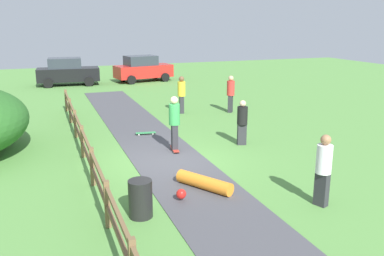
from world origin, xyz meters
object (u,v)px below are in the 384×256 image
object	(u,v)px
skater_fallen	(203,183)
parked_car_red	(143,69)
bystander_black	(242,121)
trash_bin	(140,199)
bystander_white	(324,167)
skater_riding	(174,121)
skateboard_loose	(146,133)
bystander_red	(231,92)
bystander_yellow	(182,93)
parked_car_black	(68,72)

from	to	relation	value
skater_fallen	parked_car_red	distance (m)	20.82
skater_fallen	bystander_black	xyz separation A→B (m)	(2.93, 3.43, 0.71)
trash_bin	bystander_white	bearing A→B (deg)	-12.49
parked_car_red	skater_riding	bearing A→B (deg)	-100.16
bystander_white	parked_car_red	bearing A→B (deg)	87.45
skateboard_loose	bystander_black	size ratio (longest dim) A/B	0.49
skater_fallen	bystander_white	size ratio (longest dim) A/B	0.90
bystander_white	bystander_black	distance (m)	5.34
trash_bin	bystander_red	xyz separation A→B (m)	(6.85, 9.50, 0.57)
bystander_yellow	parked_car_red	distance (m)	11.32
skater_fallen	bystander_white	bearing A→B (deg)	-38.08
bystander_yellow	bystander_white	distance (m)	11.12
skater_riding	parked_car_black	xyz separation A→B (m)	(-2.36, 17.02, -0.15)
skateboard_loose	parked_car_black	distance (m)	14.75
skateboard_loose	bystander_white	world-z (taller)	bystander_white
skateboard_loose	bystander_black	xyz separation A→B (m)	(3.00, -2.51, 0.82)
parked_car_black	bystander_white	bearing A→B (deg)	-78.87
bystander_red	parked_car_black	bearing A→B (deg)	120.07
bystander_yellow	bystander_white	size ratio (longest dim) A/B	1.00
trash_bin	parked_car_red	xyz separation A→B (m)	(5.33, 21.45, 0.51)
skater_riding	bystander_yellow	distance (m)	6.14
bystander_yellow	skater_fallen	bearing A→B (deg)	-105.62
skater_riding	skater_fallen	size ratio (longest dim) A/B	1.18
parked_car_red	trash_bin	bearing A→B (deg)	-103.95
trash_bin	bystander_black	size ratio (longest dim) A/B	0.54
skateboard_loose	bystander_black	distance (m)	4.00
skater_riding	bystander_white	world-z (taller)	skater_riding
bystander_yellow	parked_car_red	xyz separation A→B (m)	(0.82, 11.29, -0.06)
trash_bin	skateboard_loose	world-z (taller)	trash_bin
skater_riding	bystander_yellow	size ratio (longest dim) A/B	1.06
skater_riding	bystander_white	bearing A→B (deg)	-69.22
parked_car_black	parked_car_red	world-z (taller)	same
bystander_black	parked_car_red	xyz separation A→B (m)	(0.48, 17.10, 0.05)
skater_fallen	parked_car_black	xyz separation A→B (m)	(-2.00, 20.54, 0.76)
skateboard_loose	parked_car_red	xyz separation A→B (m)	(3.48, 14.59, 0.87)
skater_riding	parked_car_red	distance (m)	17.28
trash_bin	parked_car_red	size ratio (longest dim) A/B	0.20
skater_fallen	skateboard_loose	xyz separation A→B (m)	(-0.08, 5.94, -0.11)
bystander_red	bystander_black	bearing A→B (deg)	-111.18
skateboard_loose	bystander_black	world-z (taller)	bystander_black
skater_fallen	skateboard_loose	distance (m)	5.94
bystander_black	parked_car_red	world-z (taller)	parked_car_red
parked_car_red	skater_fallen	bearing A→B (deg)	-99.42
skater_fallen	skateboard_loose	bearing A→B (deg)	90.74
skater_riding	bystander_white	distance (m)	5.78
bystander_yellow	bystander_white	xyz separation A→B (m)	(-0.17, -11.12, -0.00)
bystander_red	parked_car_black	size ratio (longest dim) A/B	0.42
skater_riding	parked_car_red	xyz separation A→B (m)	(3.05, 17.01, -0.15)
skater_riding	bystander_red	distance (m)	6.81
skater_fallen	bystander_red	distance (m)	9.92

